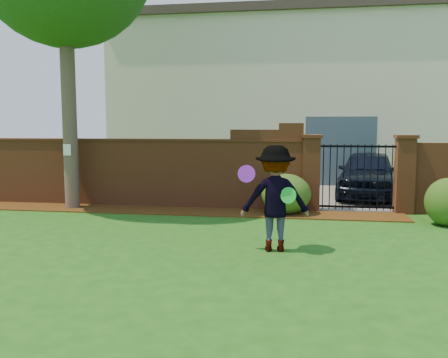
% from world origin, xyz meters
% --- Properties ---
extents(ground, '(80.00, 80.00, 0.01)m').
position_xyz_m(ground, '(0.00, 0.00, -0.01)').
color(ground, '#1E5515').
rests_on(ground, ground).
extents(mulch_bed, '(11.10, 1.08, 0.03)m').
position_xyz_m(mulch_bed, '(-0.95, 3.34, 0.01)').
color(mulch_bed, '#3C220A').
rests_on(mulch_bed, ground).
extents(brick_wall, '(8.70, 0.31, 2.16)m').
position_xyz_m(brick_wall, '(-2.01, 4.00, 0.93)').
color(brick_wall, brown).
rests_on(brick_wall, ground).
extents(pillar_left, '(0.50, 0.50, 1.88)m').
position_xyz_m(pillar_left, '(2.40, 4.00, 0.96)').
color(pillar_left, brown).
rests_on(pillar_left, ground).
extents(pillar_right, '(0.50, 0.50, 1.88)m').
position_xyz_m(pillar_right, '(4.60, 4.00, 0.96)').
color(pillar_right, brown).
rests_on(pillar_right, ground).
extents(iron_gate, '(1.78, 0.03, 1.60)m').
position_xyz_m(iron_gate, '(3.50, 4.00, 0.85)').
color(iron_gate, black).
rests_on(iron_gate, ground).
extents(driveway, '(3.20, 8.00, 0.01)m').
position_xyz_m(driveway, '(3.50, 8.00, 0.01)').
color(driveway, slate).
rests_on(driveway, ground).
extents(house, '(12.40, 6.40, 6.30)m').
position_xyz_m(house, '(1.00, 12.00, 3.16)').
color(house, beige).
rests_on(house, ground).
extents(car, '(2.28, 4.24, 1.37)m').
position_xyz_m(car, '(4.08, 6.40, 0.69)').
color(car, black).
rests_on(car, ground).
extents(paper_notice, '(0.20, 0.01, 0.28)m').
position_xyz_m(paper_notice, '(-3.60, 3.21, 1.50)').
color(paper_notice, white).
rests_on(paper_notice, tree).
extents(shrub_left, '(1.18, 1.18, 0.96)m').
position_xyz_m(shrub_left, '(1.81, 3.43, 0.48)').
color(shrub_left, '#204D17').
rests_on(shrub_left, ground).
extents(shrub_middle, '(0.92, 0.92, 1.01)m').
position_xyz_m(shrub_middle, '(5.20, 2.63, 0.51)').
color(shrub_middle, '#204D17').
rests_on(shrub_middle, ground).
extents(man, '(1.21, 0.78, 1.78)m').
position_xyz_m(man, '(1.71, 0.05, 0.89)').
color(man, gray).
rests_on(man, ground).
extents(frisbee_purple, '(0.29, 0.10, 0.29)m').
position_xyz_m(frisbee_purple, '(1.25, -0.12, 1.32)').
color(frisbee_purple, purple).
rests_on(frisbee_purple, man).
extents(frisbee_green, '(0.27, 0.16, 0.27)m').
position_xyz_m(frisbee_green, '(1.94, -0.15, 0.98)').
color(frisbee_green, green).
rests_on(frisbee_green, man).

